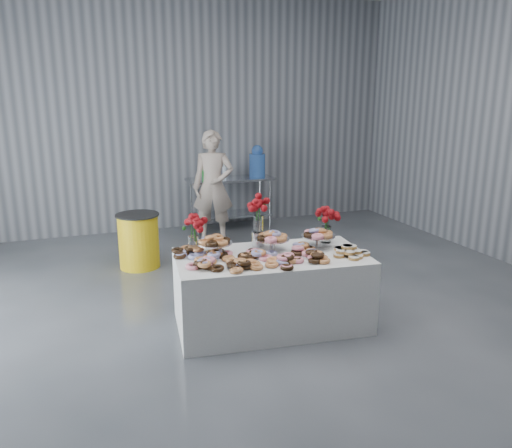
{
  "coord_description": "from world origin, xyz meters",
  "views": [
    {
      "loc": [
        -1.66,
        -4.14,
        2.31
      ],
      "look_at": [
        0.07,
        0.56,
        1.01
      ],
      "focal_mm": 35.0,
      "sensor_mm": 36.0,
      "label": 1
    }
  ],
  "objects_px": {
    "person": "(213,187)",
    "trash_barrel": "(139,241)",
    "water_jug": "(257,162)",
    "prep_table": "(231,194)",
    "display_table": "(271,290)"
  },
  "relations": [
    {
      "from": "water_jug",
      "to": "prep_table",
      "type": "bearing_deg",
      "value": 180.0
    },
    {
      "from": "water_jug",
      "to": "person",
      "type": "height_order",
      "value": "person"
    },
    {
      "from": "prep_table",
      "to": "trash_barrel",
      "type": "distance_m",
      "value": 2.4
    },
    {
      "from": "display_table",
      "to": "person",
      "type": "distance_m",
      "value": 3.2
    },
    {
      "from": "person",
      "to": "trash_barrel",
      "type": "height_order",
      "value": "person"
    },
    {
      "from": "water_jug",
      "to": "person",
      "type": "distance_m",
      "value": 1.24
    },
    {
      "from": "display_table",
      "to": "trash_barrel",
      "type": "height_order",
      "value": "same"
    },
    {
      "from": "prep_table",
      "to": "trash_barrel",
      "type": "height_order",
      "value": "prep_table"
    },
    {
      "from": "trash_barrel",
      "to": "display_table",
      "type": "bearing_deg",
      "value": -65.53
    },
    {
      "from": "prep_table",
      "to": "person",
      "type": "relative_size",
      "value": 0.84
    },
    {
      "from": "display_table",
      "to": "trash_barrel",
      "type": "bearing_deg",
      "value": 114.47
    },
    {
      "from": "display_table",
      "to": "trash_barrel",
      "type": "distance_m",
      "value": 2.5
    },
    {
      "from": "water_jug",
      "to": "trash_barrel",
      "type": "bearing_deg",
      "value": -145.99
    },
    {
      "from": "prep_table",
      "to": "trash_barrel",
      "type": "xyz_separation_m",
      "value": [
        -1.81,
        -1.56,
        -0.24
      ]
    },
    {
      "from": "person",
      "to": "water_jug",
      "type": "bearing_deg",
      "value": 52.6
    }
  ]
}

